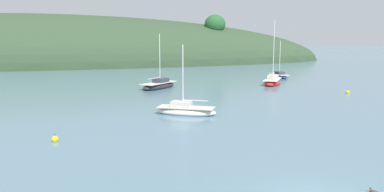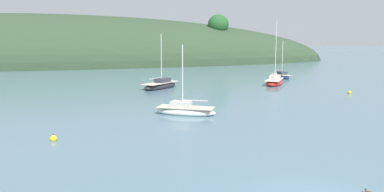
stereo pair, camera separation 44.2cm
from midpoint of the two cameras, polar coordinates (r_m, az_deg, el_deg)
far_shoreline_hill at (r=95.14m, az=-24.61°, el=4.31°), size 150.00×36.00×26.57m
sailboat_blue_center at (r=60.88m, az=12.60°, el=2.96°), size 1.69×4.65×5.87m
sailboat_yellow_far at (r=52.46m, az=11.69°, el=2.13°), size 4.94×6.03×8.67m
sailboat_grey_yawl at (r=47.59m, az=-5.22°, el=1.59°), size 5.63×5.61×6.91m
sailboat_red_portside at (r=31.68m, az=-1.38°, el=-2.18°), size 5.30×3.95×5.93m
mooring_buoy_channel at (r=25.31m, az=-20.24°, el=-6.06°), size 0.44×0.44×0.54m
mooring_buoy_inner at (r=46.68m, az=21.96°, el=0.53°), size 0.44×0.44×0.54m
duck_straggler at (r=17.89m, az=24.85°, el=-12.82°), size 0.36×0.38×0.24m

